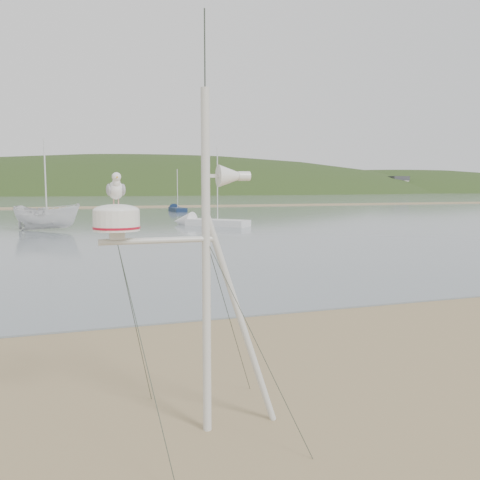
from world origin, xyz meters
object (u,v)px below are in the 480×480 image
object	(u,v)px
mast_rig	(203,336)
sailboat_white_near	(199,222)
boat_white	(46,195)
sailboat_blue_far	(175,209)

from	to	relation	value
mast_rig	sailboat_white_near	bearing A→B (deg)	76.11
boat_white	sailboat_blue_far	size ratio (longest dim) A/B	0.88
mast_rig	sailboat_blue_far	distance (m)	57.83
boat_white	mast_rig	bearing A→B (deg)	-147.77
sailboat_blue_far	sailboat_white_near	distance (m)	23.79
sailboat_blue_far	sailboat_white_near	world-z (taller)	sailboat_white_near
mast_rig	boat_white	world-z (taller)	mast_rig
boat_white	sailboat_white_near	size ratio (longest dim) A/B	0.75
boat_white	sailboat_blue_far	world-z (taller)	sailboat_blue_far
boat_white	sailboat_white_near	world-z (taller)	sailboat_white_near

